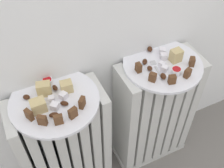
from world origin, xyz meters
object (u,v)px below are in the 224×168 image
at_px(radiator_left, 66,149).
at_px(jam_bowl_right, 176,71).
at_px(plate_right, 163,64).
at_px(radiator_right, 154,114).
at_px(fork, 156,67).
at_px(jam_bowl_left, 47,81).
at_px(plate_left, 55,101).

xyz_separation_m(radiator_left, jam_bowl_right, (0.44, -0.07, 0.33)).
distance_m(plate_right, jam_bowl_right, 0.07).
bearing_deg(radiator_left, radiator_right, 0.00).
distance_m(plate_right, fork, 0.04).
bearing_deg(jam_bowl_left, radiator_left, -91.08).
bearing_deg(jam_bowl_right, fork, 131.20).
relative_size(radiator_right, plate_left, 1.99).
height_order(radiator_right, plate_left, plate_left).
relative_size(radiator_right, fork, 6.52).
relative_size(radiator_right, jam_bowl_right, 16.24).
bearing_deg(radiator_left, plate_left, -90.00).
xyz_separation_m(radiator_left, fork, (0.39, -0.01, 0.32)).
bearing_deg(plate_right, jam_bowl_left, 169.15).
relative_size(jam_bowl_left, fork, 0.40).
bearing_deg(jam_bowl_right, jam_bowl_left, 161.25).
height_order(jam_bowl_left, fork, jam_bowl_left).
height_order(radiator_right, jam_bowl_left, jam_bowl_left).
xyz_separation_m(radiator_left, plate_right, (0.43, -0.00, 0.31)).
relative_size(plate_left, plate_right, 1.00).
height_order(plate_right, jam_bowl_left, jam_bowl_left).
bearing_deg(jam_bowl_right, radiator_left, 171.32).
xyz_separation_m(plate_right, jam_bowl_right, (0.01, -0.07, 0.02)).
bearing_deg(plate_right, fork, -164.42).
relative_size(plate_left, jam_bowl_left, 8.15).
bearing_deg(plate_left, fork, -1.52).
height_order(plate_left, jam_bowl_right, jam_bowl_right).
bearing_deg(plate_left, plate_right, 0.00).
bearing_deg(plate_right, radiator_right, 63.43).
bearing_deg(jam_bowl_right, plate_right, 100.54).
distance_m(radiator_left, radiator_right, 0.43).
xyz_separation_m(radiator_right, plate_right, (-0.00, -0.00, 0.31)).
relative_size(radiator_left, jam_bowl_right, 16.24).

